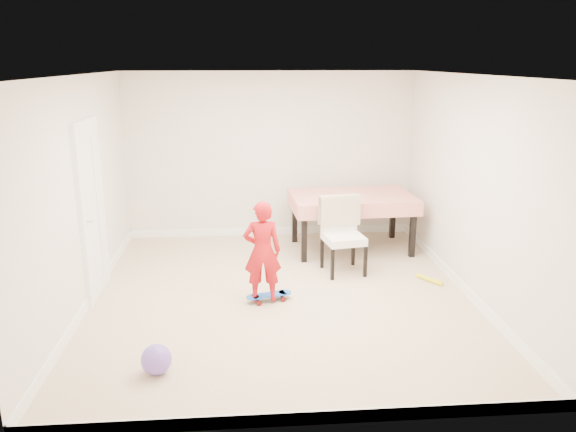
{
  "coord_description": "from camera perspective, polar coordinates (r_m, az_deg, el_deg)",
  "views": [
    {
      "loc": [
        -0.42,
        -6.26,
        2.76
      ],
      "look_at": [
        0.1,
        0.2,
        0.95
      ],
      "focal_mm": 35.0,
      "sensor_mm": 36.0,
      "label": 1
    }
  ],
  "objects": [
    {
      "name": "baseboard_front",
      "position": [
        4.66,
        1.51,
        -19.84
      ],
      "size": [
        4.5,
        0.02,
        0.12
      ],
      "primitive_type": "cube",
      "color": "white",
      "rests_on": "ground"
    },
    {
      "name": "skateboard",
      "position": [
        6.72,
        -1.94,
        -8.27
      ],
      "size": [
        0.59,
        0.34,
        0.08
      ],
      "primitive_type": null,
      "rotation": [
        0.0,
        0.0,
        0.27
      ],
      "color": "blue",
      "rests_on": "ground"
    },
    {
      "name": "wall_left",
      "position": [
        6.68,
        -20.21,
        2.0
      ],
      "size": [
        0.04,
        5.0,
        2.6
      ],
      "primitive_type": "cube",
      "color": "silver",
      "rests_on": "ground"
    },
    {
      "name": "dining_chair",
      "position": [
        7.46,
        5.69,
        -2.05
      ],
      "size": [
        0.65,
        0.72,
        1.02
      ],
      "primitive_type": null,
      "rotation": [
        0.0,
        0.0,
        0.16
      ],
      "color": "white",
      "rests_on": "ground"
    },
    {
      "name": "ground",
      "position": [
        6.86,
        -0.71,
        -8.14
      ],
      "size": [
        5.0,
        5.0,
        0.0
      ],
      "primitive_type": "plane",
      "color": "#C6AB89",
      "rests_on": "ground"
    },
    {
      "name": "wall_front",
      "position": [
        4.08,
        1.62,
        -5.41
      ],
      "size": [
        4.5,
        0.04,
        2.6
      ],
      "primitive_type": "cube",
      "color": "silver",
      "rests_on": "ground"
    },
    {
      "name": "balloon",
      "position": [
        5.38,
        -13.23,
        -14.01
      ],
      "size": [
        0.28,
        0.28,
        0.28
      ],
      "primitive_type": "sphere",
      "color": "#7554CA",
      "rests_on": "ground"
    },
    {
      "name": "door",
      "position": [
        7.02,
        -19.32,
        0.4
      ],
      "size": [
        0.11,
        0.94,
        2.11
      ],
      "primitive_type": "cube",
      "color": "white",
      "rests_on": "ground"
    },
    {
      "name": "wall_back",
      "position": [
        8.87,
        -1.83,
        6.12
      ],
      "size": [
        4.5,
        0.04,
        2.6
      ],
      "primitive_type": "cube",
      "color": "silver",
      "rests_on": "ground"
    },
    {
      "name": "foam_toy",
      "position": [
        7.49,
        14.17,
        -6.27
      ],
      "size": [
        0.27,
        0.36,
        0.06
      ],
      "primitive_type": "cylinder",
      "rotation": [
        1.57,
        0.0,
        0.6
      ],
      "color": "yellow",
      "rests_on": "ground"
    },
    {
      "name": "baseboard_back",
      "position": [
        9.17,
        -1.77,
        -1.53
      ],
      "size": [
        4.5,
        0.02,
        0.12
      ],
      "primitive_type": "cube",
      "color": "white",
      "rests_on": "ground"
    },
    {
      "name": "dining_table",
      "position": [
        8.43,
        6.45,
        -0.62
      ],
      "size": [
        1.84,
        1.21,
        0.84
      ],
      "primitive_type": null,
      "rotation": [
        0.0,
        0.0,
        0.05
      ],
      "color": "red",
      "rests_on": "ground"
    },
    {
      "name": "baseboard_left",
      "position": [
        7.06,
        -19.35,
        -7.83
      ],
      "size": [
        0.02,
        5.0,
        0.12
      ],
      "primitive_type": "cube",
      "color": "white",
      "rests_on": "ground"
    },
    {
      "name": "child",
      "position": [
        6.48,
        -2.62,
        -3.9
      ],
      "size": [
        0.44,
        0.29,
        1.2
      ],
      "primitive_type": "imported",
      "rotation": [
        0.0,
        0.0,
        3.15
      ],
      "color": "red",
      "rests_on": "ground"
    },
    {
      "name": "baseboard_right",
      "position": [
        7.32,
        17.2,
        -6.79
      ],
      "size": [
        0.02,
        5.0,
        0.12
      ],
      "primitive_type": "cube",
      "color": "white",
      "rests_on": "ground"
    },
    {
      "name": "wall_right",
      "position": [
        6.95,
        17.94,
        2.71
      ],
      "size": [
        0.04,
        5.0,
        2.6
      ],
      "primitive_type": "cube",
      "color": "silver",
      "rests_on": "ground"
    },
    {
      "name": "ceiling",
      "position": [
        6.28,
        -0.79,
        13.96
      ],
      "size": [
        4.5,
        5.0,
        0.04
      ],
      "primitive_type": "cube",
      "color": "white",
      "rests_on": "wall_back"
    }
  ]
}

